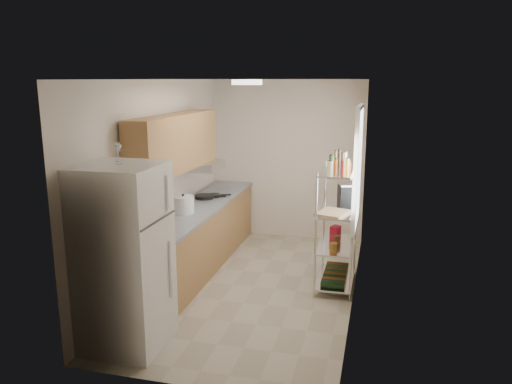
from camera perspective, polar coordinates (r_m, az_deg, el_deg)
room at (r=6.11m, az=-0.26°, el=0.48°), size 2.52×4.42×2.62m
counter_run at (r=7.01m, az=-6.67°, el=-5.16°), size 0.63×3.51×0.90m
upper_cabinets at (r=6.46m, az=-9.18°, el=5.57°), size 0.33×2.20×0.72m
range_hood at (r=7.23m, az=-6.17°, el=3.07°), size 0.50×0.60×0.12m
window at (r=6.22m, az=11.56°, el=2.79°), size 0.06×1.00×1.46m
bakers_rack at (r=6.27m, az=9.35°, el=-1.16°), size 0.45×0.90×1.73m
ceiling_dome at (r=5.68m, az=-1.05°, el=12.45°), size 0.34×0.34×0.05m
refrigerator at (r=5.04m, az=-14.83°, el=-7.24°), size 0.75×0.75×1.83m
wine_glass_a at (r=4.95m, az=-15.57°, el=4.37°), size 0.06×0.06×0.18m
wine_glass_b at (r=4.78m, az=-15.42°, el=4.10°), size 0.07×0.07×0.18m
rice_cooker at (r=6.52m, az=-8.32°, el=-1.44°), size 0.28×0.28×0.23m
frying_pan_large at (r=7.31m, az=-5.91°, el=-0.54°), size 0.36×0.36×0.05m
frying_pan_small at (r=7.40m, az=-4.85°, el=-0.39°), size 0.26×0.26×0.04m
cutting_board at (r=6.10m, az=8.78°, el=-2.36°), size 0.43×0.49×0.03m
espresso_machine at (r=6.44m, az=10.22°, el=-0.34°), size 0.24×0.30×0.30m
storage_bag at (r=6.65m, az=9.06°, el=-4.53°), size 0.14×0.17×0.16m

